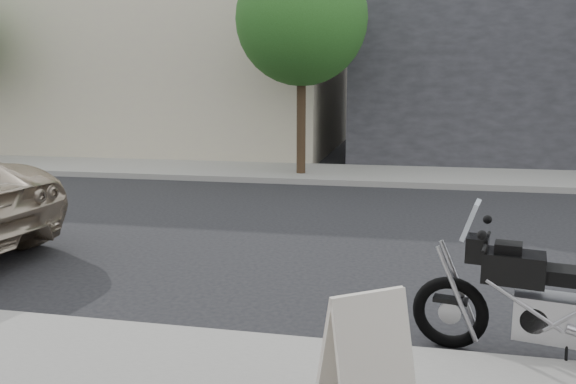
# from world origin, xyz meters

# --- Properties ---
(ground) EXTENTS (120.00, 120.00, 0.00)m
(ground) POSITION_xyz_m (0.00, 0.00, 0.00)
(ground) COLOR black
(ground) RESTS_ON ground
(far_sidewalk) EXTENTS (44.00, 3.00, 0.15)m
(far_sidewalk) POSITION_xyz_m (0.00, -6.50, 0.07)
(far_sidewalk) COLOR gray
(far_sidewalk) RESTS_ON ground
(far_building_cream) EXTENTS (14.00, 11.00, 8.00)m
(far_building_cream) POSITION_xyz_m (9.00, -13.50, 4.00)
(far_building_cream) COLOR beige
(far_building_cream) RESTS_ON ground
(street_tree_mid) EXTENTS (3.40, 3.40, 5.70)m
(street_tree_mid) POSITION_xyz_m (2.00, -6.00, 4.14)
(street_tree_mid) COLOR #372719
(street_tree_mid) RESTS_ON far_sidewalk
(motorcycle) EXTENTS (2.21, 0.81, 1.41)m
(motorcycle) POSITION_xyz_m (-2.05, 3.79, 0.61)
(motorcycle) COLOR black
(motorcycle) RESTS_ON ground
(sandwich_sign) EXTENTS (0.75, 0.74, 0.90)m
(sandwich_sign) POSITION_xyz_m (-0.47, 5.14, 0.60)
(sandwich_sign) COLOR silver
(sandwich_sign) RESTS_ON near_sidewalk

